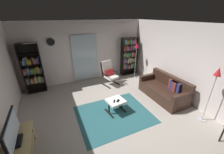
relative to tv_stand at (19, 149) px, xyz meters
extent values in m
plane|color=#A49C91|center=(2.29, 0.48, -0.35)|extent=(7.02, 7.02, 0.00)
cube|color=silver|center=(2.29, 3.38, 0.95)|extent=(5.60, 0.06, 2.60)
cube|color=silver|center=(4.99, 0.48, 0.95)|extent=(0.06, 6.00, 2.60)
cube|color=silver|center=(2.26, 3.32, 0.70)|extent=(1.10, 0.01, 2.00)
cube|color=#275A61|center=(2.36, 0.54, -0.35)|extent=(2.17, 1.78, 0.01)
cube|color=tan|center=(0.00, 0.00, 0.17)|extent=(0.50, 1.16, 0.02)
cube|color=tan|center=(0.00, 0.00, -0.11)|extent=(0.46, 1.10, 0.02)
cylinder|color=tan|center=(0.20, 0.53, -0.09)|extent=(0.05, 0.05, 0.51)
cylinder|color=tan|center=(-0.20, 0.53, -0.09)|extent=(0.05, 0.05, 0.51)
cube|color=black|center=(0.00, 0.02, -0.06)|extent=(0.30, 0.28, 0.07)
cube|color=black|center=(0.00, 0.00, 0.21)|extent=(0.20, 0.32, 0.05)
cube|color=black|center=(0.00, 0.00, 0.49)|extent=(0.04, 0.94, 0.52)
cube|color=silver|center=(0.02, 0.00, 0.49)|extent=(0.01, 0.89, 0.47)
cube|color=black|center=(-0.14, 3.07, 0.60)|extent=(0.02, 0.30, 1.91)
cube|color=black|center=(0.53, 3.07, 0.60)|extent=(0.02, 0.30, 1.91)
cube|color=black|center=(0.19, 3.21, 0.60)|extent=(0.69, 0.02, 1.91)
cube|color=black|center=(0.19, 3.07, -0.33)|extent=(0.65, 0.28, 0.02)
cube|color=black|center=(0.19, 3.07, 0.03)|extent=(0.65, 0.28, 0.02)
cube|color=black|center=(0.19, 3.07, 0.41)|extent=(0.65, 0.28, 0.02)
cube|color=black|center=(0.19, 3.07, 0.80)|extent=(0.65, 0.28, 0.02)
cube|color=black|center=(0.19, 3.07, 1.18)|extent=(0.65, 0.28, 0.02)
cube|color=black|center=(0.19, 3.07, 1.54)|extent=(0.65, 0.28, 0.02)
cube|color=red|center=(-0.10, 3.06, 0.16)|extent=(0.03, 0.14, 0.24)
cube|color=#578D94|center=(-0.06, 3.07, 0.15)|extent=(0.04, 0.21, 0.22)
cube|color=#A28D2A|center=(-0.02, 3.09, 0.17)|extent=(0.02, 0.21, 0.27)
cube|color=#202535|center=(0.02, 3.06, 0.15)|extent=(0.03, 0.22, 0.22)
cube|color=beige|center=(0.06, 3.06, 0.12)|extent=(0.04, 0.15, 0.17)
cube|color=gold|center=(0.10, 3.09, 0.13)|extent=(0.02, 0.21, 0.18)
cube|color=red|center=(0.14, 3.06, 0.15)|extent=(0.03, 0.22, 0.22)
cube|color=beige|center=(0.18, 3.05, 0.14)|extent=(0.04, 0.14, 0.20)
cube|color=beige|center=(0.22, 3.08, 0.17)|extent=(0.04, 0.19, 0.27)
cube|color=#A3983F|center=(0.27, 3.06, 0.14)|extent=(0.03, 0.21, 0.21)
cube|color=#2C8C4B|center=(0.31, 3.06, 0.16)|extent=(0.03, 0.13, 0.24)
cube|color=beige|center=(0.34, 3.07, 0.16)|extent=(0.04, 0.16, 0.24)
cube|color=#A39228|center=(0.39, 3.06, 0.15)|extent=(0.02, 0.22, 0.23)
cube|color=#A68936|center=(0.42, 3.07, 0.16)|extent=(0.02, 0.22, 0.24)
cube|color=teal|center=(0.45, 3.09, 0.15)|extent=(0.02, 0.22, 0.22)
cube|color=#9B4493|center=(0.49, 3.06, 0.13)|extent=(0.03, 0.16, 0.19)
cube|color=red|center=(-0.10, 3.07, 0.53)|extent=(0.04, 0.23, 0.23)
cube|color=#5C8998|center=(-0.07, 3.08, 0.50)|extent=(0.03, 0.22, 0.16)
cube|color=beige|center=(-0.03, 3.08, 0.54)|extent=(0.03, 0.15, 0.24)
cube|color=orange|center=(0.00, 3.08, 0.54)|extent=(0.03, 0.13, 0.24)
cube|color=#3D6BB9|center=(0.04, 3.05, 0.55)|extent=(0.04, 0.20, 0.26)
cube|color=#2958A8|center=(0.08, 3.07, 0.54)|extent=(0.03, 0.19, 0.24)
cube|color=gold|center=(0.13, 3.08, 0.51)|extent=(0.04, 0.14, 0.17)
cube|color=#959F35|center=(0.18, 3.09, 0.53)|extent=(0.02, 0.17, 0.21)
cube|color=#2D8642|center=(0.21, 3.06, 0.52)|extent=(0.02, 0.24, 0.19)
cube|color=#2F8C54|center=(0.25, 3.06, 0.52)|extent=(0.04, 0.17, 0.19)
cube|color=brown|center=(0.30, 3.05, 0.55)|extent=(0.03, 0.14, 0.26)
cube|color=olive|center=(0.34, 3.08, 0.55)|extent=(0.03, 0.16, 0.25)
cube|color=orange|center=(0.39, 3.06, 0.54)|extent=(0.04, 0.16, 0.24)
cube|color=#3260B6|center=(0.44, 3.08, 0.52)|extent=(0.04, 0.20, 0.19)
cube|color=#349042|center=(0.48, 3.07, 0.53)|extent=(0.02, 0.17, 0.21)
cube|color=brown|center=(-0.10, 3.08, 0.88)|extent=(0.03, 0.19, 0.16)
cube|color=#25301D|center=(-0.07, 3.07, 0.90)|extent=(0.03, 0.21, 0.19)
cube|color=teal|center=(-0.04, 3.06, 0.88)|extent=(0.02, 0.24, 0.16)
cube|color=teal|center=(-0.01, 3.07, 0.93)|extent=(0.02, 0.21, 0.25)
cube|color=#3A61AD|center=(0.02, 3.08, 0.92)|extent=(0.03, 0.23, 0.24)
cube|color=beige|center=(0.06, 3.08, 0.93)|extent=(0.04, 0.10, 0.26)
cube|color=gold|center=(0.10, 3.07, 0.92)|extent=(0.03, 0.22, 0.23)
cube|color=#A98A28|center=(0.14, 3.05, 0.89)|extent=(0.03, 0.22, 0.18)
cube|color=gold|center=(0.18, 3.07, 0.88)|extent=(0.04, 0.22, 0.16)
cube|color=black|center=(0.24, 3.08, 0.93)|extent=(0.04, 0.11, 0.26)
cube|color=olive|center=(0.29, 3.08, 0.91)|extent=(0.04, 0.16, 0.21)
cube|color=#8E3D93|center=(0.34, 3.07, 0.89)|extent=(0.04, 0.16, 0.18)
cube|color=#9F4890|center=(0.39, 3.08, 0.90)|extent=(0.04, 0.19, 0.20)
cube|color=#43804C|center=(0.43, 3.06, 0.90)|extent=(0.03, 0.10, 0.20)
cube|color=#346CB9|center=(0.46, 3.07, 0.93)|extent=(0.02, 0.20, 0.26)
cube|color=black|center=(4.02, 3.13, 0.55)|extent=(0.02, 0.30, 1.81)
cube|color=black|center=(4.78, 3.13, 0.55)|extent=(0.02, 0.30, 1.81)
cube|color=black|center=(4.40, 3.28, 0.55)|extent=(0.78, 0.02, 1.81)
cube|color=black|center=(4.40, 3.13, -0.33)|extent=(0.74, 0.28, 0.02)
cube|color=black|center=(4.40, 3.13, -0.05)|extent=(0.74, 0.28, 0.02)
cube|color=black|center=(4.40, 3.13, 0.25)|extent=(0.74, 0.28, 0.02)
cube|color=black|center=(4.40, 3.13, 0.55)|extent=(0.74, 0.28, 0.02)
cube|color=black|center=(4.40, 3.13, 0.85)|extent=(0.74, 0.28, 0.02)
cube|color=black|center=(4.40, 3.13, 1.16)|extent=(0.74, 0.28, 0.02)
cube|color=black|center=(4.40, 3.13, 1.44)|extent=(0.74, 0.28, 0.02)
cube|color=gold|center=(4.06, 3.12, 0.09)|extent=(0.04, 0.11, 0.25)
cube|color=red|center=(4.11, 3.12, 0.08)|extent=(0.02, 0.15, 0.24)
cube|color=beige|center=(4.14, 3.12, 0.09)|extent=(0.02, 0.13, 0.26)
cube|color=#A9912F|center=(4.18, 3.14, 0.08)|extent=(0.03, 0.16, 0.25)
cube|color=#2F66B4|center=(4.22, 3.13, 0.07)|extent=(0.03, 0.22, 0.22)
cube|color=#291C34|center=(4.25, 3.14, 0.04)|extent=(0.03, 0.23, 0.17)
cube|color=#BBB4A2|center=(4.30, 3.13, 0.04)|extent=(0.03, 0.10, 0.15)
cube|color=#A09726|center=(4.33, 3.13, 0.09)|extent=(0.02, 0.15, 0.25)
cube|color=#88318C|center=(4.37, 3.11, 0.04)|extent=(0.04, 0.21, 0.16)
cube|color=orange|center=(4.41, 3.12, 0.06)|extent=(0.03, 0.22, 0.19)
cube|color=#2A1B2C|center=(4.45, 3.12, 0.04)|extent=(0.04, 0.16, 0.17)
cube|color=#212F21|center=(4.49, 3.12, 0.05)|extent=(0.02, 0.19, 0.19)
cube|color=beige|center=(4.53, 3.12, 0.06)|extent=(0.02, 0.20, 0.21)
cube|color=orange|center=(4.55, 3.13, 0.07)|extent=(0.02, 0.10, 0.23)
cube|color=teal|center=(4.59, 3.12, 0.07)|extent=(0.03, 0.23, 0.22)
cube|color=#2E2423|center=(4.62, 3.14, 0.08)|extent=(0.03, 0.20, 0.25)
cube|color=#37854F|center=(4.66, 3.15, 0.08)|extent=(0.03, 0.10, 0.25)
cube|color=#307847|center=(4.69, 3.13, 0.08)|extent=(0.02, 0.22, 0.25)
cube|color=#252E31|center=(4.73, 3.14, 0.07)|extent=(0.04, 0.18, 0.22)
cube|color=#A49E39|center=(4.06, 3.12, 0.37)|extent=(0.03, 0.17, 0.23)
cube|color=#9B3783|center=(4.11, 3.12, 0.35)|extent=(0.04, 0.19, 0.18)
cube|color=beige|center=(4.15, 3.12, 0.39)|extent=(0.02, 0.12, 0.26)
cube|color=#CA343A|center=(4.18, 3.14, 0.38)|extent=(0.03, 0.18, 0.25)
cube|color=#3759B8|center=(4.21, 3.13, 0.39)|extent=(0.03, 0.21, 0.25)
cube|color=olive|center=(4.26, 3.14, 0.35)|extent=(0.04, 0.14, 0.18)
cube|color=#BFB2A4|center=(4.31, 3.12, 0.37)|extent=(0.04, 0.22, 0.22)
cube|color=orange|center=(4.35, 3.13, 0.39)|extent=(0.04, 0.20, 0.27)
cube|color=#2B8043|center=(4.40, 3.15, 0.39)|extent=(0.04, 0.17, 0.27)
cube|color=beige|center=(4.45, 3.13, 0.37)|extent=(0.04, 0.19, 0.22)
cube|color=teal|center=(4.49, 3.12, 0.34)|extent=(0.03, 0.21, 0.15)
cube|color=#BEB8A1|center=(4.53, 3.12, 0.39)|extent=(0.03, 0.15, 0.26)
cube|color=#367848|center=(4.57, 3.14, 0.36)|extent=(0.03, 0.14, 0.20)
cube|color=#2D7F4B|center=(4.60, 3.12, 0.36)|extent=(0.03, 0.17, 0.20)
cube|color=#BFB39B|center=(4.63, 3.14, 0.36)|extent=(0.02, 0.21, 0.20)
cube|color=#30192B|center=(4.67, 3.12, 0.37)|extent=(0.04, 0.15, 0.22)
cube|color=gold|center=(4.72, 3.14, 0.39)|extent=(0.03, 0.16, 0.25)
cube|color=#A29737|center=(4.06, 3.12, 0.66)|extent=(0.03, 0.14, 0.19)
cube|color=#959C30|center=(4.10, 3.15, 0.66)|extent=(0.04, 0.18, 0.19)
cube|color=#2C67AA|center=(4.14, 3.14, 0.68)|extent=(0.02, 0.16, 0.24)
cube|color=teal|center=(4.18, 3.13, 0.69)|extent=(0.04, 0.19, 0.25)
cube|color=brown|center=(4.22, 3.12, 0.69)|extent=(0.02, 0.11, 0.26)
cube|color=gold|center=(4.26, 3.12, 0.64)|extent=(0.04, 0.19, 0.16)
cube|color=#327D4A|center=(4.30, 3.11, 0.68)|extent=(0.03, 0.20, 0.24)
cube|color=brown|center=(4.35, 3.12, 0.64)|extent=(0.04, 0.18, 0.15)
cube|color=#387F47|center=(4.39, 3.14, 0.65)|extent=(0.03, 0.10, 0.17)
cube|color=teal|center=(4.42, 3.12, 0.65)|extent=(0.03, 0.13, 0.18)
cube|color=black|center=(4.47, 3.12, 0.68)|extent=(0.03, 0.16, 0.24)
cube|color=olive|center=(4.51, 3.12, 0.68)|extent=(0.04, 0.23, 0.23)
cube|color=#934496|center=(4.55, 3.12, 0.68)|extent=(0.04, 0.21, 0.24)
cube|color=brown|center=(4.60, 3.15, 0.69)|extent=(0.02, 0.20, 0.25)
cube|color=red|center=(4.64, 3.13, 0.66)|extent=(0.04, 0.23, 0.20)
cube|color=black|center=(4.69, 3.13, 0.65)|extent=(0.03, 0.19, 0.18)
cube|color=brown|center=(4.73, 3.13, 0.65)|extent=(0.03, 0.11, 0.17)
cube|color=#963896|center=(4.07, 3.14, 0.94)|extent=(0.04, 0.21, 0.16)
cube|color=red|center=(4.11, 3.15, 0.96)|extent=(0.03, 0.18, 0.19)
cube|color=gold|center=(4.15, 3.14, 0.97)|extent=(0.03, 0.12, 0.22)
cube|color=brown|center=(4.18, 3.15, 0.99)|extent=(0.03, 0.20, 0.26)
cube|color=#C63C2C|center=(4.21, 3.12, 0.99)|extent=(0.04, 0.22, 0.25)
cube|color=#9D418D|center=(4.26, 3.13, 0.99)|extent=(0.04, 0.13, 0.25)
cube|color=beige|center=(4.30, 3.14, 0.95)|extent=(0.02, 0.19, 0.17)
cube|color=gold|center=(4.33, 3.15, 0.95)|extent=(0.03, 0.13, 0.18)
cube|color=#9E9233|center=(4.37, 3.15, 0.96)|extent=(0.04, 0.12, 0.20)
cube|color=#9C3293|center=(4.41, 3.12, 0.97)|extent=(0.04, 0.22, 0.22)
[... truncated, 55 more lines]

